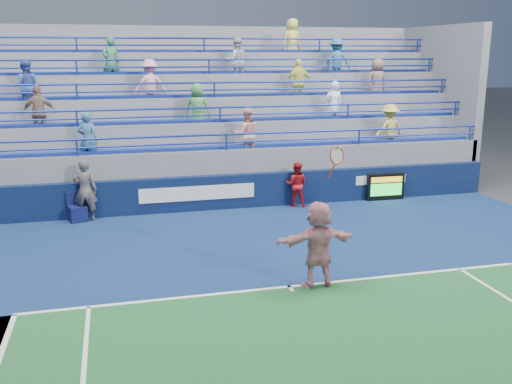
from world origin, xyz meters
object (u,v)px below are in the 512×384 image
object	(u,v)px
serve_speed_board	(385,187)
line_judge	(85,190)
tennis_player	(318,244)
judge_chair	(77,212)
ball_girl	(296,184)

from	to	relation	value
serve_speed_board	line_judge	bearing A→B (deg)	-179.76
serve_speed_board	line_judge	world-z (taller)	line_judge
serve_speed_board	tennis_player	xyz separation A→B (m)	(-4.73, -6.31, 0.49)
judge_chair	serve_speed_board	bearing A→B (deg)	0.39
ball_girl	serve_speed_board	bearing A→B (deg)	-156.18
ball_girl	judge_chair	bearing A→B (deg)	24.36
serve_speed_board	judge_chair	bearing A→B (deg)	-179.61
judge_chair	ball_girl	world-z (taller)	ball_girl
judge_chair	ball_girl	bearing A→B (deg)	0.56
serve_speed_board	line_judge	size ratio (longest dim) A/B	0.70
judge_chair	ball_girl	distance (m)	6.79
tennis_player	line_judge	world-z (taller)	tennis_player
serve_speed_board	ball_girl	size ratio (longest dim) A/B	0.91
serve_speed_board	ball_girl	bearing A→B (deg)	-179.98
serve_speed_board	judge_chair	distance (m)	9.92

